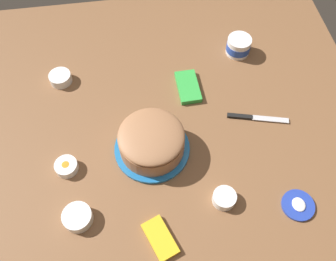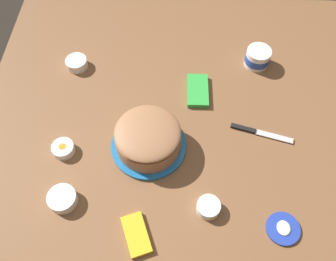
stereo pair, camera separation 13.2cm
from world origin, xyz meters
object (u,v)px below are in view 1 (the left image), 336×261
at_px(frosting_tub_lid, 298,205).
at_px(sprinkle_bowl_green, 78,217).
at_px(candy_box_lower, 188,87).
at_px(spreading_knife, 252,118).
at_px(sprinkle_bowl_rainbow, 60,78).
at_px(frosted_cake, 152,142).
at_px(sprinkle_bowl_orange, 66,166).
at_px(candy_box_upper, 160,238).
at_px(sprinkle_bowl_yellow, 224,198).
at_px(frosting_tub, 239,46).

distance_m(frosting_tub_lid, sprinkle_bowl_green, 0.73).
bearing_deg(candy_box_lower, spreading_knife, 49.30).
bearing_deg(sprinkle_bowl_rainbow, frosted_cake, 41.70).
xyz_separation_m(frosted_cake, candy_box_lower, (-0.26, 0.18, -0.04)).
distance_m(sprinkle_bowl_orange, candy_box_upper, 0.42).
xyz_separation_m(sprinkle_bowl_rainbow, sprinkle_bowl_orange, (0.41, 0.02, -0.00)).
bearing_deg(spreading_knife, sprinkle_bowl_yellow, -30.72).
height_order(frosting_tub_lid, sprinkle_bowl_orange, sprinkle_bowl_orange).
distance_m(spreading_knife, sprinkle_bowl_yellow, 0.36).
distance_m(sprinkle_bowl_green, sprinkle_bowl_orange, 0.19).
distance_m(frosted_cake, sprinkle_bowl_green, 0.35).
distance_m(sprinkle_bowl_rainbow, candy_box_lower, 0.52).
bearing_deg(frosted_cake, spreading_knife, 101.29).
height_order(frosted_cake, candy_box_lower, frosted_cake).
relative_size(sprinkle_bowl_yellow, sprinkle_bowl_green, 0.82).
distance_m(frosted_cake, sprinkle_bowl_yellow, 0.32).
distance_m(spreading_knife, sprinkle_bowl_green, 0.74).
relative_size(sprinkle_bowl_green, sprinkle_bowl_orange, 1.21).
bearing_deg(sprinkle_bowl_green, frosting_tub, 132.93).
relative_size(sprinkle_bowl_yellow, candy_box_upper, 0.59).
xyz_separation_m(frosting_tub, spreading_knife, (0.35, -0.03, -0.03)).
xyz_separation_m(spreading_knife, sprinkle_bowl_yellow, (0.31, -0.18, 0.01)).
bearing_deg(frosting_tub_lid, candy_box_upper, -84.73).
relative_size(frosted_cake, frosting_tub_lid, 2.48).
bearing_deg(sprinkle_bowl_orange, frosted_cake, 96.14).
bearing_deg(sprinkle_bowl_green, frosted_cake, 129.51).
relative_size(sprinkle_bowl_green, candy_box_upper, 0.72).
relative_size(candy_box_lower, candy_box_upper, 1.16).
distance_m(frosting_tub, sprinkle_bowl_orange, 0.87).
bearing_deg(spreading_knife, frosting_tub_lid, 9.30).
bearing_deg(candy_box_lower, sprinkle_bowl_rainbow, -104.19).
bearing_deg(sprinkle_bowl_green, candy_box_lower, 137.01).
relative_size(frosting_tub_lid, sprinkle_bowl_yellow, 1.40).
xyz_separation_m(frosting_tub, sprinkle_bowl_orange, (0.46, -0.74, -0.02)).
relative_size(spreading_knife, candy_box_upper, 1.72).
xyz_separation_m(frosted_cake, frosting_tub_lid, (0.28, 0.46, -0.05)).
height_order(frosted_cake, spreading_knife, frosted_cake).
height_order(frosting_tub, sprinkle_bowl_green, frosting_tub).
xyz_separation_m(frosting_tub_lid, sprinkle_bowl_green, (-0.06, -0.73, 0.02)).
bearing_deg(frosting_tub_lid, sprinkle_bowl_green, -94.71).
bearing_deg(sprinkle_bowl_orange, sprinkle_bowl_yellow, 69.52).
bearing_deg(frosting_tub, frosting_tub_lid, 2.62).
height_order(frosting_tub, spreading_knife, frosting_tub).
height_order(frosted_cake, sprinkle_bowl_green, frosted_cake).
distance_m(sprinkle_bowl_green, candy_box_lower, 0.66).
bearing_deg(frosting_tub, frosted_cake, -45.08).
relative_size(sprinkle_bowl_rainbow, sprinkle_bowl_yellow, 1.12).
height_order(sprinkle_bowl_yellow, sprinkle_bowl_green, sprinkle_bowl_green).
distance_m(sprinkle_bowl_rainbow, sprinkle_bowl_yellow, 0.81).
xyz_separation_m(candy_box_lower, candy_box_upper, (0.59, -0.19, -0.00)).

